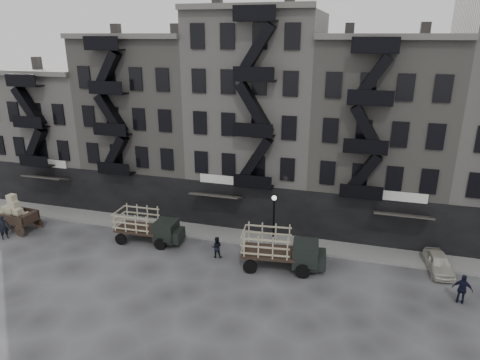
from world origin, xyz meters
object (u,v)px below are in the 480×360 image
(wagon, at_px, (14,210))
(pedestrian_mid, at_px, (217,247))
(horse, at_px, (5,219))
(stake_truck_east, at_px, (281,247))
(stake_truck_west, at_px, (147,224))
(policeman, at_px, (462,289))
(pedestrian_west, at_px, (3,227))
(car_east, at_px, (439,263))

(wagon, bearing_deg, pedestrian_mid, 6.47)
(horse, distance_m, stake_truck_east, 23.42)
(stake_truck_east, bearing_deg, stake_truck_west, 168.20)
(policeman, bearing_deg, pedestrian_mid, 9.24)
(horse, height_order, pedestrian_west, pedestrian_west)
(car_east, bearing_deg, policeman, -85.33)
(stake_truck_west, xyz_separation_m, pedestrian_mid, (5.92, -0.85, -0.68))
(pedestrian_west, bearing_deg, policeman, -50.32)
(policeman, bearing_deg, car_east, -64.31)
(stake_truck_west, height_order, stake_truck_east, stake_truck_east)
(pedestrian_mid, bearing_deg, stake_truck_west, -20.88)
(pedestrian_mid, bearing_deg, car_east, 176.32)
(stake_truck_west, bearing_deg, policeman, -6.98)
(wagon, bearing_deg, policeman, 4.11)
(stake_truck_west, relative_size, pedestrian_west, 2.72)
(wagon, height_order, policeman, wagon)
(wagon, distance_m, car_east, 32.73)
(stake_truck_east, xyz_separation_m, pedestrian_mid, (-4.73, 0.17, -0.81))
(pedestrian_west, relative_size, policeman, 1.02)
(car_east, xyz_separation_m, pedestrian_west, (-32.21, -4.26, 0.35))
(pedestrian_west, height_order, policeman, pedestrian_west)
(pedestrian_mid, distance_m, policeman, 15.98)
(horse, xyz_separation_m, pedestrian_west, (1.61, -1.77, 0.21))
(horse, xyz_separation_m, pedestrian_mid, (18.67, 0.08, 0.05))
(wagon, bearing_deg, stake_truck_east, 5.90)
(wagon, bearing_deg, stake_truck_west, 11.00)
(wagon, relative_size, policeman, 1.97)
(horse, xyz_separation_m, policeman, (34.61, -1.12, 0.19))
(horse, height_order, stake_truck_east, stake_truck_east)
(pedestrian_west, xyz_separation_m, policeman, (32.99, 0.65, -0.02))
(horse, distance_m, pedestrian_mid, 18.67)
(horse, relative_size, pedestrian_mid, 1.12)
(wagon, relative_size, pedestrian_mid, 2.33)
(pedestrian_west, bearing_deg, stake_truck_east, -47.05)
(stake_truck_west, bearing_deg, horse, -177.48)
(wagon, relative_size, car_east, 1.03)
(horse, relative_size, pedestrian_west, 0.93)
(car_east, distance_m, pedestrian_mid, 15.35)
(pedestrian_mid, xyz_separation_m, policeman, (15.93, -1.20, 0.15))
(stake_truck_west, height_order, pedestrian_west, stake_truck_west)
(car_east, bearing_deg, pedestrian_mid, -178.43)
(pedestrian_mid, bearing_deg, stake_truck_east, 165.22)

